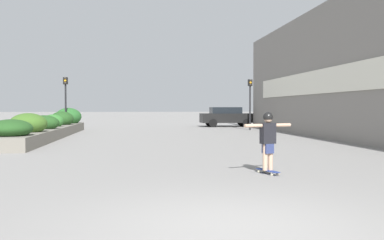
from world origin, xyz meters
TOP-DOWN VIEW (x-y plane):
  - ground_plane at (0.00, 0.00)m, footprint 300.00×300.00m
  - building_wall_right at (8.01, 11.99)m, footprint 0.67×31.01m
  - planter_box at (-5.83, 17.62)m, footprint 1.68×15.34m
  - skateboard at (1.76, 4.20)m, footprint 0.39×0.77m
  - skateboarder at (1.76, 4.20)m, footprint 1.22×0.47m
  - car_leftmost at (5.85, 28.56)m, footprint 4.37×2.00m
  - traffic_light_left at (-5.85, 22.50)m, footprint 0.28×0.30m
  - traffic_light_right at (6.32, 23.12)m, footprint 0.28×0.30m

SIDE VIEW (x-z plane):
  - ground_plane at x=0.00m, z-range 0.00..0.00m
  - skateboard at x=1.76m, z-range 0.02..0.11m
  - planter_box at x=-5.83m, z-range -0.21..1.31m
  - car_leftmost at x=5.85m, z-range 0.04..1.61m
  - skateboarder at x=1.76m, z-range 0.23..1.58m
  - traffic_light_left at x=-5.85m, z-range 0.63..4.10m
  - traffic_light_right at x=6.32m, z-range 0.63..4.10m
  - building_wall_right at x=8.01m, z-range -0.01..6.65m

